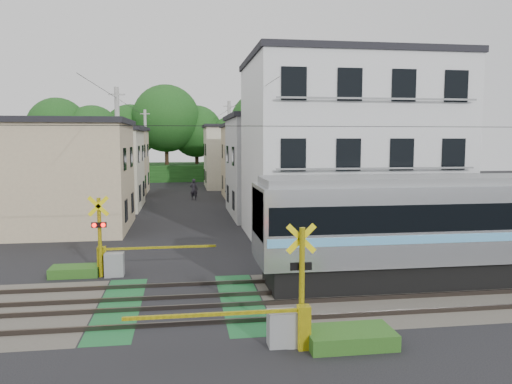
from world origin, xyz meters
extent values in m
plane|color=black|center=(0.00, 0.00, 0.00)|extent=(120.00, 120.00, 0.00)
cube|color=#47423A|center=(0.00, 0.00, 0.00)|extent=(120.00, 6.00, 0.00)
cube|color=black|center=(0.00, 0.00, 0.01)|extent=(5.20, 120.00, 0.00)
cube|color=#145126|center=(-1.90, 0.00, 0.01)|extent=(1.30, 6.00, 0.00)
cube|color=#145126|center=(1.90, 0.00, 0.01)|extent=(1.30, 6.00, 0.00)
cube|color=#3F3833|center=(0.00, -1.90, 0.07)|extent=(120.00, 0.08, 0.14)
cube|color=#3F3833|center=(0.00, -0.50, 0.07)|extent=(120.00, 0.08, 0.14)
cube|color=#3F3833|center=(0.00, 0.50, 0.07)|extent=(120.00, 0.08, 0.14)
cube|color=#3F3833|center=(0.00, 1.90, 0.07)|extent=(120.00, 0.08, 0.14)
cube|color=black|center=(11.86, 1.20, 0.46)|extent=(17.77, 2.45, 0.93)
cube|color=black|center=(5.38, 1.20, 0.31)|extent=(2.47, 2.26, 0.62)
cube|color=silver|center=(11.86, 1.20, 2.26)|extent=(18.51, 2.88, 2.67)
cube|color=black|center=(11.86, 1.20, 2.58)|extent=(18.21, 2.92, 0.91)
cube|color=#5AAAE2|center=(11.86, 1.20, 1.89)|extent=(18.32, 2.91, 0.29)
cube|color=slate|center=(11.86, 1.20, 3.72)|extent=(18.14, 2.36, 0.25)
cube|color=black|center=(2.65, 1.20, 2.66)|extent=(0.10, 2.48, 1.60)
cylinder|color=yellow|center=(3.00, -3.60, 1.50)|extent=(0.14, 0.14, 3.00)
cube|color=yellow|center=(3.00, -3.50, 2.70)|extent=(0.77, 0.05, 0.77)
cube|color=yellow|center=(3.00, -3.50, 2.70)|extent=(0.77, 0.05, 0.77)
cube|color=black|center=(3.00, -3.50, 2.00)|extent=(0.55, 0.05, 0.20)
sphere|color=#FF0C07|center=(2.84, -3.44, 2.00)|extent=(0.16, 0.16, 0.16)
sphere|color=#FF0C07|center=(3.16, -3.44, 2.00)|extent=(0.16, 0.16, 0.16)
cube|color=gray|center=(2.50, -3.60, 0.45)|extent=(0.70, 0.50, 0.90)
cube|color=yellow|center=(3.00, -3.85, 0.55)|extent=(0.30, 0.30, 1.10)
cube|color=yellow|center=(0.75, -3.85, 1.00)|extent=(4.20, 0.08, 0.08)
cylinder|color=yellow|center=(-3.00, 3.60, 1.50)|extent=(0.14, 0.14, 3.00)
cube|color=yellow|center=(-3.00, 3.50, 2.70)|extent=(0.77, 0.05, 0.77)
cube|color=yellow|center=(-3.00, 3.50, 2.70)|extent=(0.77, 0.05, 0.77)
cube|color=black|center=(-3.00, 3.50, 2.00)|extent=(0.55, 0.05, 0.20)
sphere|color=#FF0C07|center=(-3.16, 3.44, 2.00)|extent=(0.16, 0.16, 0.16)
sphere|color=#FF0C07|center=(-2.84, 3.44, 2.00)|extent=(0.16, 0.16, 0.16)
cube|color=gray|center=(-2.50, 3.60, 0.45)|extent=(0.70, 0.50, 0.90)
cube|color=yellow|center=(-3.00, 3.85, 0.55)|extent=(0.30, 0.30, 1.10)
cube|color=yellow|center=(-0.75, 3.85, 1.00)|extent=(4.20, 0.08, 0.08)
cube|color=silver|center=(8.50, 9.50, 4.50)|extent=(10.00, 8.00, 9.00)
cube|color=black|center=(8.50, 9.50, 9.15)|extent=(10.20, 8.16, 0.30)
cube|color=black|center=(4.80, 5.47, 1.50)|extent=(1.10, 0.06, 1.40)
cube|color=black|center=(7.25, 5.47, 1.50)|extent=(1.10, 0.06, 1.40)
cube|color=black|center=(9.70, 5.47, 1.50)|extent=(1.10, 0.06, 1.40)
cube|color=black|center=(12.15, 5.47, 1.50)|extent=(1.10, 0.06, 1.40)
cube|color=gray|center=(8.50, 5.25, 0.90)|extent=(9.00, 0.06, 0.08)
cube|color=black|center=(4.80, 5.47, 4.50)|extent=(1.10, 0.06, 1.40)
cube|color=black|center=(7.25, 5.47, 4.50)|extent=(1.10, 0.06, 1.40)
cube|color=black|center=(9.70, 5.47, 4.50)|extent=(1.10, 0.06, 1.40)
cube|color=black|center=(12.15, 5.47, 4.50)|extent=(1.10, 0.06, 1.40)
cube|color=gray|center=(8.50, 5.25, 3.90)|extent=(9.00, 0.06, 0.08)
cube|color=black|center=(4.80, 5.47, 7.50)|extent=(1.10, 0.06, 1.40)
cube|color=black|center=(7.25, 5.47, 7.50)|extent=(1.10, 0.06, 1.40)
cube|color=black|center=(9.70, 5.47, 7.50)|extent=(1.10, 0.06, 1.40)
cube|color=black|center=(12.15, 5.47, 7.50)|extent=(1.10, 0.06, 1.40)
cube|color=gray|center=(8.50, 5.25, 6.90)|extent=(9.00, 0.06, 0.08)
cube|color=#C1AD88|center=(-6.50, 14.00, 3.00)|extent=(7.00, 7.00, 6.00)
cube|color=black|center=(-6.50, 14.00, 6.15)|extent=(7.35, 7.35, 0.30)
cube|color=black|center=(-2.97, 12.25, 1.30)|extent=(0.06, 1.00, 1.20)
cube|color=black|center=(-2.97, 15.75, 1.30)|extent=(0.06, 1.00, 1.20)
cube|color=black|center=(-2.97, 12.25, 4.10)|extent=(0.06, 1.00, 1.20)
cube|color=black|center=(-2.97, 15.75, 4.10)|extent=(0.06, 1.00, 1.20)
cube|color=#ADB0B3|center=(6.80, 18.00, 3.25)|extent=(7.00, 8.00, 6.50)
cube|color=black|center=(6.80, 18.00, 6.65)|extent=(7.35, 8.40, 0.30)
cube|color=black|center=(3.27, 16.00, 1.30)|extent=(0.06, 1.00, 1.20)
cube|color=black|center=(3.27, 20.00, 1.30)|extent=(0.06, 1.00, 1.20)
cube|color=black|center=(3.27, 16.00, 4.10)|extent=(0.06, 1.00, 1.20)
cube|color=black|center=(3.27, 20.00, 4.10)|extent=(0.06, 1.00, 1.20)
cube|color=beige|center=(-7.00, 23.00, 2.90)|extent=(8.00, 7.00, 5.80)
cube|color=black|center=(-7.00, 23.00, 5.95)|extent=(8.40, 7.35, 0.30)
cube|color=black|center=(-2.97, 21.25, 1.30)|extent=(0.06, 1.00, 1.20)
cube|color=black|center=(-2.97, 24.75, 1.30)|extent=(0.06, 1.00, 1.20)
cube|color=black|center=(-2.97, 21.25, 4.10)|extent=(0.06, 1.00, 1.20)
cube|color=black|center=(-2.97, 24.75, 4.10)|extent=(0.06, 1.00, 1.20)
cube|color=#C1AD88|center=(7.20, 28.00, 3.10)|extent=(7.00, 7.00, 6.20)
cube|color=black|center=(7.20, 28.00, 6.35)|extent=(7.35, 7.35, 0.30)
cube|color=black|center=(3.67, 26.25, 1.30)|extent=(0.06, 1.00, 1.20)
cube|color=black|center=(3.67, 29.75, 1.30)|extent=(0.06, 1.00, 1.20)
cube|color=black|center=(3.67, 26.25, 4.10)|extent=(0.06, 1.00, 1.20)
cube|color=black|center=(3.67, 29.75, 4.10)|extent=(0.06, 1.00, 1.20)
cube|color=#C1AD88|center=(-6.80, 33.00, 3.00)|extent=(7.00, 8.00, 6.00)
cube|color=black|center=(-6.80, 33.00, 6.15)|extent=(7.35, 8.40, 0.30)
cube|color=black|center=(-3.27, 31.00, 1.30)|extent=(0.06, 1.00, 1.20)
cube|color=black|center=(-3.27, 35.00, 1.30)|extent=(0.06, 1.00, 1.20)
cube|color=black|center=(-3.27, 31.00, 4.10)|extent=(0.06, 1.00, 1.20)
cube|color=black|center=(-3.27, 35.00, 4.10)|extent=(0.06, 1.00, 1.20)
cube|color=beige|center=(6.50, 38.00, 3.20)|extent=(8.00, 7.00, 6.40)
cube|color=black|center=(6.50, 38.00, 6.55)|extent=(8.40, 7.35, 0.30)
cube|color=black|center=(2.47, 36.25, 1.30)|extent=(0.06, 1.00, 1.20)
cube|color=black|center=(2.47, 39.75, 1.30)|extent=(0.06, 1.00, 1.20)
cube|color=black|center=(2.47, 36.25, 4.10)|extent=(0.06, 1.00, 1.20)
cube|color=black|center=(2.47, 39.75, 4.10)|extent=(0.06, 1.00, 1.20)
cube|color=#1D4D19|center=(0.00, 50.00, 1.00)|extent=(40.00, 10.00, 2.00)
cylinder|color=#332114|center=(-14.32, 46.18, 2.50)|extent=(0.50, 0.50, 5.01)
sphere|color=#1D4D19|center=(-14.32, 46.18, 6.51)|extent=(7.01, 7.01, 7.01)
cylinder|color=#332114|center=(-10.32, 45.86, 2.29)|extent=(0.50, 0.50, 4.58)
sphere|color=#1D4D19|center=(-10.32, 45.86, 5.95)|extent=(6.41, 6.41, 6.41)
cylinder|color=#332114|center=(-6.36, 50.11, 2.40)|extent=(0.50, 0.50, 4.79)
sphere|color=#1D4D19|center=(-6.36, 50.11, 6.23)|extent=(6.71, 6.71, 6.71)
cylinder|color=#332114|center=(-1.84, 48.06, 2.98)|extent=(0.50, 0.50, 5.95)
sphere|color=#1D4D19|center=(-1.84, 48.06, 7.74)|extent=(8.34, 8.34, 8.34)
cylinder|color=#332114|center=(1.94, 49.55, 2.37)|extent=(0.50, 0.50, 4.75)
sphere|color=#1D4D19|center=(1.94, 49.55, 6.17)|extent=(6.65, 6.65, 6.65)
cylinder|color=#332114|center=(6.32, 48.10, 2.02)|extent=(0.50, 0.50, 4.04)
sphere|color=#1D4D19|center=(6.32, 48.10, 5.25)|extent=(5.66, 5.66, 5.66)
cylinder|color=#332114|center=(10.07, 47.83, 2.79)|extent=(0.50, 0.50, 5.59)
sphere|color=#1D4D19|center=(10.07, 47.83, 7.27)|extent=(7.83, 7.83, 7.83)
cylinder|color=#332114|center=(13.29, 46.96, 2.94)|extent=(0.50, 0.50, 5.88)
sphere|color=#1D4D19|center=(13.29, 46.96, 7.65)|extent=(8.23, 8.23, 8.23)
cube|color=black|center=(6.00, 1.20, 5.60)|extent=(60.00, 0.02, 0.02)
cylinder|color=#A5A5A0|center=(-3.40, 13.00, 4.00)|extent=(0.26, 0.26, 8.00)
cube|color=#A5A5A0|center=(-3.40, 13.00, 7.60)|extent=(0.90, 0.08, 0.08)
cylinder|color=#A5A5A0|center=(3.60, 22.00, 4.00)|extent=(0.26, 0.26, 8.00)
cube|color=#A5A5A0|center=(3.60, 22.00, 7.60)|extent=(0.90, 0.08, 0.08)
cylinder|color=#A5A5A0|center=(-3.40, 34.00, 4.00)|extent=(0.26, 0.26, 8.00)
cube|color=#A5A5A0|center=(-3.40, 34.00, 7.60)|extent=(0.90, 0.08, 0.08)
cube|color=black|center=(-3.40, 23.50, 7.40)|extent=(0.02, 42.00, 0.02)
cube|color=black|center=(3.60, 23.50, 7.40)|extent=(0.02, 42.00, 0.02)
imported|color=#2C2A34|center=(1.02, 27.07, 0.91)|extent=(0.77, 0.62, 1.83)
cube|color=#2D5E1E|center=(4.20, -3.80, 0.20)|extent=(2.20, 1.20, 0.40)
cube|color=#2D5E1E|center=(-4.00, 3.90, 0.18)|extent=(1.80, 1.00, 0.36)
cube|color=#2D5E1E|center=(4.60, 3.20, 0.15)|extent=(1.50, 0.90, 0.30)
camera|label=1|loc=(0.11, -15.40, 5.16)|focal=35.00mm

